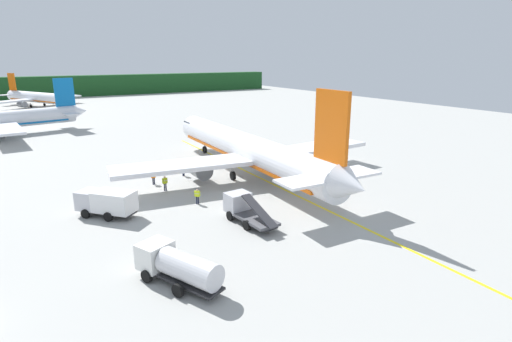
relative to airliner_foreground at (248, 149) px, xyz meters
The scene contains 11 objects.
airliner_foreground is the anchor object (origin of this frame).
airliner_far_taxiway 97.89m from the airliner_foreground, 100.76° to the left, with size 26.63×31.47×9.78m.
service_truck_fuel 26.34m from the airliner_foreground, 129.68° to the right, with size 4.44×6.75×2.40m.
service_truck_baggage 19.22m from the airliner_foreground, 164.00° to the right, with size 5.39×5.64×2.54m.
service_truck_catering 15.10m from the airliner_foreground, 120.73° to the right, with size 2.81×6.61×2.63m.
cargo_container_near 9.06m from the airliner_foreground, 46.08° to the right, with size 2.05×2.05×1.99m.
crew_marshaller 11.44m from the airliner_foreground, behind, with size 0.63×0.23×1.73m.
crew_loader_left 12.06m from the airliner_foreground, 168.63° to the left, with size 0.62×0.32×1.62m.
crew_loader_right 8.56m from the airliner_foreground, 151.55° to the left, with size 0.59×0.38×1.68m.
crew_supervisor 11.95m from the airliner_foreground, 145.85° to the right, with size 0.51×0.46×1.64m.
apron_guide_line 5.62m from the airliner_foreground, 80.85° to the right, with size 0.30×60.00×0.01m, color yellow.
Camera 1 is at (5.54, -24.77, 14.70)m, focal length 28.44 mm.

